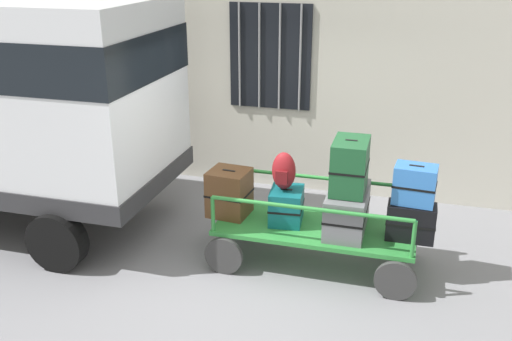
{
  "coord_description": "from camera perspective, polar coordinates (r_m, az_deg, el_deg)",
  "views": [
    {
      "loc": [
        1.51,
        -5.64,
        3.47
      ],
      "look_at": [
        -0.14,
        0.2,
        1.09
      ],
      "focal_mm": 40.1,
      "sensor_mm": 36.0,
      "label": 1
    }
  ],
  "objects": [
    {
      "name": "suitcase_midright_middle",
      "position": [
        6.31,
        15.55,
        -1.35
      ],
      "size": [
        0.47,
        0.35,
        0.43
      ],
      "color": "#3372C6",
      "rests_on": "suitcase_midright_bottom"
    },
    {
      "name": "cart_railing",
      "position": [
        6.47,
        6.07,
        -2.65
      ],
      "size": [
        2.21,
        0.93,
        0.43
      ],
      "color": "#2D8438",
      "rests_on": "luggage_cart"
    },
    {
      "name": "backpack",
      "position": [
        6.45,
        2.78,
        -0.07
      ],
      "size": [
        0.27,
        0.22,
        0.44
      ],
      "color": "maroon",
      "rests_on": "suitcase_midleft_bottom"
    },
    {
      "name": "suitcase_left_bottom",
      "position": [
        6.75,
        -2.68,
        -2.21
      ],
      "size": [
        0.5,
        0.48,
        0.56
      ],
      "color": "brown",
      "rests_on": "luggage_cart"
    },
    {
      "name": "ground_plane",
      "position": [
        6.79,
        0.71,
        -9.35
      ],
      "size": [
        40.0,
        40.0,
        0.0
      ],
      "primitive_type": "plane",
      "color": "gray"
    },
    {
      "name": "suitcase_midright_bottom",
      "position": [
        6.43,
        15.18,
        -4.96
      ],
      "size": [
        0.52,
        0.28,
        0.42
      ],
      "color": "black",
      "rests_on": "luggage_cart"
    },
    {
      "name": "building_wall",
      "position": [
        8.35,
        5.46,
        14.61
      ],
      "size": [
        12.0,
        0.38,
        5.0
      ],
      "color": "beige",
      "rests_on": "ground"
    },
    {
      "name": "luggage_cart",
      "position": [
        6.67,
        5.92,
        -6.21
      ],
      "size": [
        2.34,
        1.07,
        0.49
      ],
      "color": "#2D8438",
      "rests_on": "ground"
    },
    {
      "name": "suitcase_center_middle",
      "position": [
        6.28,
        9.34,
        0.46
      ],
      "size": [
        0.38,
        0.57,
        0.59
      ],
      "color": "#194C28",
      "rests_on": "suitcase_center_bottom"
    },
    {
      "name": "suitcase_center_bottom",
      "position": [
        6.49,
        9.08,
        -3.9
      ],
      "size": [
        0.44,
        0.85,
        0.48
      ],
      "color": "slate",
      "rests_on": "luggage_cart"
    },
    {
      "name": "suitcase_midleft_bottom",
      "position": [
        6.61,
        3.06,
        -3.52
      ],
      "size": [
        0.42,
        0.49,
        0.41
      ],
      "color": "#0F5960",
      "rests_on": "luggage_cart"
    }
  ]
}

